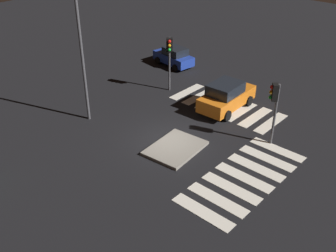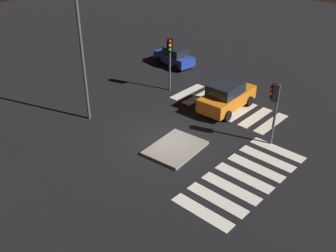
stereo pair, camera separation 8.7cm
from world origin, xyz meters
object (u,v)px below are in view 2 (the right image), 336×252
car_blue (174,57)px  traffic_island (175,148)px  car_orange (227,96)px  traffic_light_north (170,51)px  street_lamp (79,29)px  traffic_light_east (274,100)px

car_blue → traffic_island: bearing=139.6°
car_orange → traffic_light_north: (-0.39, 4.74, 2.08)m
car_blue → street_lamp: bearing=108.9°
traffic_island → traffic_light_north: bearing=44.4°
car_orange → traffic_light_north: bearing=92.6°
car_blue → traffic_light_east: (-5.50, -12.14, 2.06)m
traffic_island → car_blue: bearing=41.7°
car_blue → traffic_light_north: bearing=135.5°
traffic_island → car_orange: car_orange is taller
traffic_light_north → street_lamp: (-6.61, 1.02, 2.81)m
car_orange → street_lamp: 10.30m
traffic_light_north → traffic_island: bearing=3.1°
traffic_island → car_blue: 12.90m
car_orange → car_blue: (3.62, 7.83, -0.17)m
traffic_light_north → traffic_light_east: 9.16m
car_blue → street_lamp: street_lamp is taller
traffic_light_east → traffic_island: bearing=9.7°
traffic_light_north → traffic_light_east: (-1.49, -9.04, -0.19)m
car_blue → traffic_light_east: bearing=163.5°
traffic_light_north → street_lamp: bearing=-50.0°
traffic_light_east → street_lamp: (-5.11, 10.06, 3.01)m
traffic_island → traffic_light_north: size_ratio=0.87×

